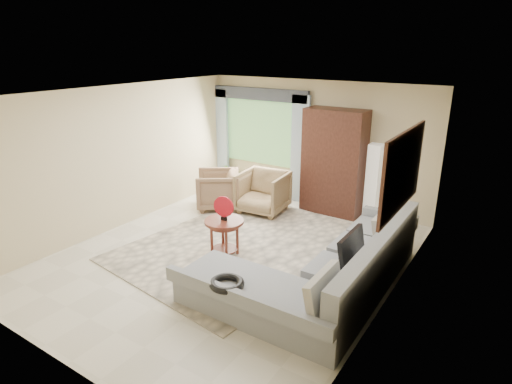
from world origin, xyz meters
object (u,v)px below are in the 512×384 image
Objects in this scene: tv_screen at (352,250)px; armoire at (334,162)px; coffee_table at (225,237)px; floor_lamp at (373,182)px; sectional_sofa at (329,276)px; armchair_left at (218,190)px; armchair_right at (263,192)px; potted_plant at (232,176)px.

armoire is (-1.50, 2.82, 0.33)m from tv_screen.
floor_lamp is at bearing 63.05° from coffee_table.
coffee_table is 3.21m from floor_lamp.
sectional_sofa is 3.96× the size of armchair_left.
armchair_left is at bearing -166.95° from armchair_right.
armchair_left is at bearing 154.35° from tv_screen.
tv_screen is at bearing -43.11° from armchair_right.
floor_lamp is at bearing 17.56° from armchair_right.
armchair_left is (-1.44, 1.67, 0.07)m from coffee_table.
armoire is 1.40× the size of floor_lamp.
tv_screen is 5.07m from potted_plant.
sectional_sofa reaches higher than potted_plant.
tv_screen is 0.85× the size of armchair_left.
floor_lamp is at bearing 103.64° from tv_screen.
floor_lamp is (3.41, -0.05, 0.46)m from potted_plant.
armchair_right is 0.62× the size of floor_lamp.
coffee_table is 0.68× the size of armchair_right.
sectional_sofa is 4.88m from potted_plant.
floor_lamp is (0.80, 0.06, -0.30)m from armoire.
armoire reaches higher than armchair_right.
armchair_right is (-0.53, 1.98, 0.09)m from coffee_table.
armchair_right is at bearing -32.10° from potted_plant.
floor_lamp reaches higher than potted_plant.
tv_screen is (0.27, 0.07, 0.44)m from sectional_sofa.
coffee_table is at bearing -80.89° from armchair_right.
sectional_sofa is 3.24m from armoire.
floor_lamp is at bearing 98.33° from sectional_sofa.
armoire reaches higher than armchair_left.
potted_plant is (-1.97, 2.89, -0.04)m from coffee_table.
tv_screen reaches higher than armchair_left.
armchair_right is at bearing 104.92° from coffee_table.
armchair_left is 3.13m from floor_lamp.
armchair_left reaches higher than potted_plant.
tv_screen reaches higher than potted_plant.
armoire is at bearing 82.06° from armchair_left.
potted_plant is at bearing 144.45° from tv_screen.
floor_lamp is (-0.70, 2.88, 0.03)m from tv_screen.
coffee_table is 0.42× the size of floor_lamp.
armoire reaches higher than sectional_sofa.
sectional_sofa is at bearing -38.07° from potted_plant.
sectional_sofa is at bearing -3.77° from coffee_table.
armchair_right reaches higher than armchair_left.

